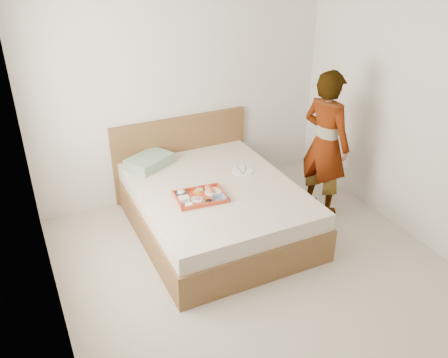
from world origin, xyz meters
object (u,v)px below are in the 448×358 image
Objects in this scene: tray at (201,197)px; person at (325,144)px; bed at (216,208)px; dinner_plate at (243,171)px.

tray is 1.51m from person.
tray is at bearing -145.29° from bed.
dinner_plate is at bearing 32.87° from tray.
dinner_plate is at bearing 22.95° from bed.
bed is 0.52m from dinner_plate.
bed is 4.13× the size of tray.
tray is 2.09× the size of dinner_plate.
bed is at bearing 40.01° from tray.
bed is 8.65× the size of dinner_plate.
person is (1.26, -0.12, 0.54)m from bed.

